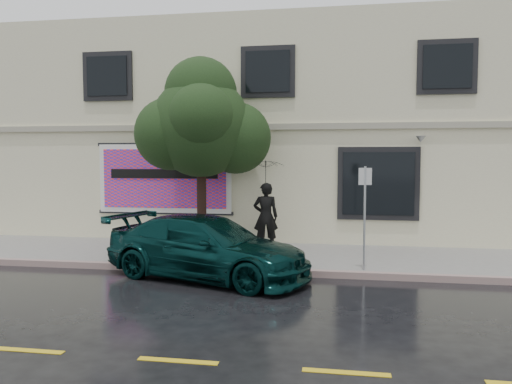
% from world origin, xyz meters
% --- Properties ---
extents(ground, '(90.00, 90.00, 0.00)m').
position_xyz_m(ground, '(0.00, 0.00, 0.00)').
color(ground, black).
rests_on(ground, ground).
extents(sidewalk, '(20.00, 3.50, 0.15)m').
position_xyz_m(sidewalk, '(0.00, 3.25, 0.07)').
color(sidewalk, gray).
rests_on(sidewalk, ground).
extents(curb, '(20.00, 0.18, 0.16)m').
position_xyz_m(curb, '(0.00, 1.50, 0.07)').
color(curb, gray).
rests_on(curb, ground).
extents(road_marking, '(19.00, 0.12, 0.01)m').
position_xyz_m(road_marking, '(0.00, -3.50, 0.01)').
color(road_marking, gold).
rests_on(road_marking, ground).
extents(building, '(20.00, 8.12, 7.00)m').
position_xyz_m(building, '(0.00, 9.00, 3.50)').
color(building, beige).
rests_on(building, ground).
extents(billboard, '(4.30, 0.16, 2.20)m').
position_xyz_m(billboard, '(-3.20, 4.92, 2.05)').
color(billboard, white).
rests_on(billboard, ground).
extents(car, '(5.19, 3.49, 1.39)m').
position_xyz_m(car, '(-0.80, 1.01, 0.69)').
color(car, black).
rests_on(car, ground).
extents(pedestrian, '(0.76, 0.57, 1.86)m').
position_xyz_m(pedestrian, '(0.12, 3.73, 1.08)').
color(pedestrian, black).
rests_on(pedestrian, sidewalk).
extents(umbrella, '(1.28, 1.28, 0.81)m').
position_xyz_m(umbrella, '(0.12, 3.73, 2.42)').
color(umbrella, black).
rests_on(umbrella, pedestrian).
extents(street_tree, '(2.75, 2.75, 4.76)m').
position_xyz_m(street_tree, '(-1.64, 3.58, 3.52)').
color(street_tree, black).
rests_on(street_tree, sidewalk).
extents(fire_hydrant, '(0.31, 0.29, 0.75)m').
position_xyz_m(fire_hydrant, '(-1.50, 1.85, 0.51)').
color(fire_hydrant, silver).
rests_on(fire_hydrant, sidewalk).
extents(sign_pole, '(0.29, 0.05, 2.35)m').
position_xyz_m(sign_pole, '(2.67, 1.70, 1.58)').
color(sign_pole, '#A0A5A9').
rests_on(sign_pole, sidewalk).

